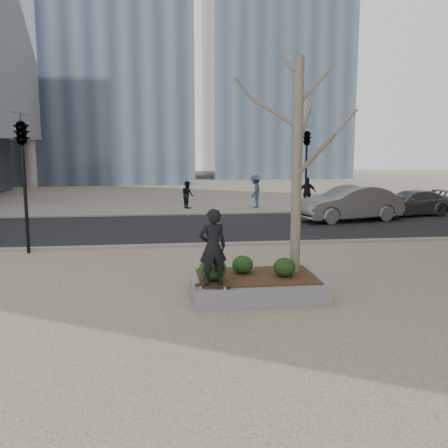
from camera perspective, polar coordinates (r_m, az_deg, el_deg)
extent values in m
plane|color=tan|center=(11.68, -1.19, -8.36)|extent=(120.00, 120.00, 0.00)
cube|color=black|center=(21.41, -4.06, -0.43)|extent=(60.00, 8.00, 0.02)
cube|color=gray|center=(28.33, -4.88, 1.85)|extent=(60.00, 6.00, 0.02)
cube|color=gray|center=(11.76, 3.69, -7.12)|extent=(3.00, 2.00, 0.45)
cube|color=#382314|center=(11.70, 3.70, -5.96)|extent=(2.70, 1.70, 0.04)
ellipsoid|color=black|center=(11.18, -1.29, -5.15)|extent=(0.62, 0.62, 0.53)
ellipsoid|color=black|center=(11.81, 2.14, -4.65)|extent=(0.50, 0.50, 0.42)
ellipsoid|color=black|center=(11.61, 6.92, -4.91)|extent=(0.51, 0.51, 0.44)
imported|color=black|center=(10.57, -1.30, -2.65)|extent=(0.65, 0.47, 1.65)
imported|color=gray|center=(23.95, 14.17, 2.30)|extent=(5.17, 2.67, 1.62)
imported|color=slate|center=(26.79, 20.50, 2.27)|extent=(4.53, 2.43, 1.25)
imported|color=black|center=(28.04, -4.19, 3.37)|extent=(0.81, 0.90, 1.53)
imported|color=#394E68|center=(28.15, 3.61, 3.74)|extent=(1.13, 1.38, 1.86)
imported|color=black|center=(28.07, 9.50, 3.52)|extent=(1.03, 0.43, 1.76)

